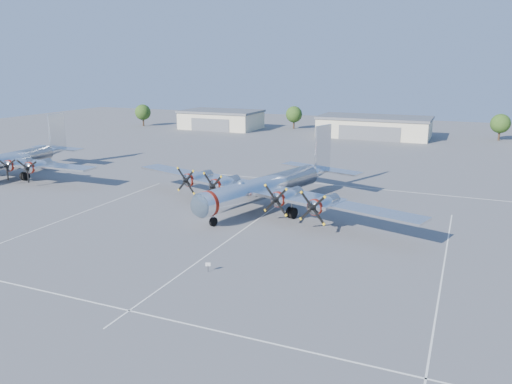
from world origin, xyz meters
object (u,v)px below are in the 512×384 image
at_px(hangar_center, 374,127).
at_px(tree_far_west, 143,112).
at_px(info_placard, 208,265).
at_px(tree_east, 500,124).
at_px(bomber_west, 14,176).
at_px(main_bomber_b29, 269,207).
at_px(tree_west, 294,114).
at_px(hangar_west, 221,119).

xyz_separation_m(hangar_center, tree_far_west, (-70.00, -3.96, 1.51)).
distance_m(tree_far_west, info_placard, 116.08).
distance_m(hangar_center, tree_east, 30.64).
distance_m(bomber_west, info_placard, 54.84).
height_order(tree_east, main_bomber_b29, tree_east).
height_order(tree_far_west, main_bomber_b29, tree_far_west).
relative_size(tree_west, main_bomber_b29, 0.15).
relative_size(tree_far_west, bomber_west, 0.18).
relative_size(main_bomber_b29, bomber_west, 1.21).
relative_size(hangar_west, tree_far_west, 3.40).
xyz_separation_m(hangar_west, tree_east, (75.00, 6.04, 1.51)).
height_order(tree_west, info_placard, tree_west).
distance_m(tree_east, info_placard, 104.81).
height_order(hangar_west, info_placard, hangar_west).
relative_size(tree_east, bomber_west, 0.18).
bearing_deg(main_bomber_b29, tree_east, 85.68).
bearing_deg(main_bomber_b29, info_placard, -65.84).
height_order(tree_far_west, info_placard, tree_far_west).
xyz_separation_m(hangar_west, bomber_west, (-2.92, -72.33, -2.71)).
bearing_deg(tree_far_west, main_bomber_b29, -44.86).
relative_size(tree_east, main_bomber_b29, 0.15).
height_order(tree_far_west, bomber_west, tree_far_west).
height_order(hangar_center, bomber_west, hangar_center).
bearing_deg(main_bomber_b29, hangar_center, 106.38).
height_order(main_bomber_b29, bomber_west, main_bomber_b29).
relative_size(tree_west, info_placard, 7.39).
relative_size(tree_west, bomber_west, 0.18).
distance_m(hangar_west, info_placard, 105.95).
bearing_deg(tree_far_west, info_placard, -51.62).
xyz_separation_m(hangar_center, tree_east, (30.00, 6.04, 1.51)).
distance_m(hangar_west, tree_west, 21.61).
relative_size(tree_east, info_placard, 7.39).
distance_m(hangar_west, tree_east, 75.26).
bearing_deg(bomber_west, tree_far_west, 107.36).
distance_m(tree_west, bomber_west, 83.67).
bearing_deg(main_bomber_b29, hangar_west, 138.22).
xyz_separation_m(tree_west, main_bomber_b29, (24.27, -80.94, -4.22)).
xyz_separation_m(hangar_center, info_placard, (2.05, -94.91, -2.08)).
bearing_deg(tree_far_west, hangar_west, 9.01).
distance_m(hangar_west, hangar_center, 45.00).
bearing_deg(bomber_west, info_placard, -24.86).
height_order(tree_east, bomber_west, tree_east).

